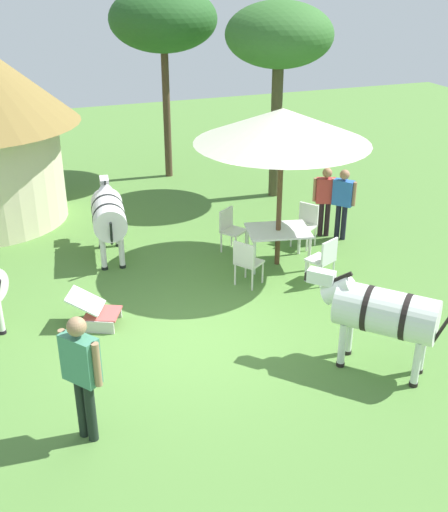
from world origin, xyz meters
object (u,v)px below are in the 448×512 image
object	(u,v)px
shade_umbrella	(282,126)
guest_behind_table	(343,198)
zebra_toward_hut	(108,214)
acacia_tree_far_lawn	(279,37)
guest_beside_umbrella	(326,196)
acacia_tree_left_background	(163,20)
patio_chair_east_end	(324,257)
patio_dining_table	(278,234)
patio_chair_west_end	(306,222)
patio_chair_near_hut	(247,260)
zebra_nearest_camera	(382,312)
standing_watcher	(81,368)
patio_chair_near_lawn	(230,227)
striped_lounge_chair	(96,311)

from	to	relation	value
shade_umbrella	guest_behind_table	world-z (taller)	shade_umbrella
zebra_toward_hut	acacia_tree_far_lawn	bearing A→B (deg)	33.01
guest_beside_umbrella	acacia_tree_left_background	bearing A→B (deg)	134.36
guest_beside_umbrella	guest_behind_table	world-z (taller)	guest_behind_table
patio_chair_east_end	guest_behind_table	world-z (taller)	guest_behind_table
patio_dining_table	patio_chair_west_end	distance (m)	1.15
patio_chair_east_end	acacia_tree_left_background	bearing A→B (deg)	73.23
shade_umbrella	zebra_toward_hut	world-z (taller)	shade_umbrella
patio_chair_east_end	patio_chair_near_hut	xyz separation A→B (m)	(-1.40, 0.38, 0.00)
guest_behind_table	zebra_toward_hut	size ratio (longest dim) A/B	0.75
patio_chair_west_end	acacia_tree_far_lawn	distance (m)	4.62
zebra_nearest_camera	acacia_tree_left_background	bearing A→B (deg)	49.37
patio_chair_east_end	acacia_tree_far_lawn	world-z (taller)	acacia_tree_far_lawn
patio_chair_west_end	acacia_tree_far_lawn	bearing A→B (deg)	-46.28
patio_chair_near_hut	standing_watcher	size ratio (longest dim) A/B	0.51
guest_beside_umbrella	acacia_tree_far_lawn	distance (m)	4.07
zebra_nearest_camera	patio_chair_near_hut	bearing A→B (deg)	62.11
patio_chair_east_end	zebra_nearest_camera	world-z (taller)	zebra_nearest_camera
patio_chair_near_lawn	acacia_tree_far_lawn	distance (m)	4.93
patio_chair_near_lawn	guest_beside_umbrella	distance (m)	2.24
patio_chair_west_end	patio_chair_near_lawn	xyz separation A→B (m)	(-1.59, 0.29, 0.00)
zebra_nearest_camera	acacia_tree_left_background	size ratio (longest dim) A/B	0.34
striped_lounge_chair	patio_chair_near_lawn	bearing A→B (deg)	147.83
patio_chair_near_hut	zebra_toward_hut	bearing A→B (deg)	-170.72
shade_umbrella	acacia_tree_left_background	bearing A→B (deg)	94.63
zebra_nearest_camera	zebra_toward_hut	world-z (taller)	zebra_nearest_camera
patio_chair_near_lawn	guest_beside_umbrella	xyz separation A→B (m)	(2.20, 0.01, 0.41)
patio_dining_table	acacia_tree_far_lawn	xyz separation A→B (m)	(1.61, 3.74, 3.24)
guest_beside_umbrella	guest_behind_table	xyz separation A→B (m)	(0.26, -0.28, 0.01)
patio_chair_east_end	patio_chair_near_lawn	distance (m)	2.27
shade_umbrella	zebra_nearest_camera	xyz separation A→B (m)	(-0.10, -3.75, -1.83)
guest_beside_umbrella	zebra_toward_hut	size ratio (longest dim) A/B	0.74
shade_umbrella	patio_chair_near_lawn	size ratio (longest dim) A/B	3.65
acacia_tree_far_lawn	standing_watcher	bearing A→B (deg)	-128.50
patio_chair_near_lawn	guest_behind_table	bearing A→B (deg)	138.90
acacia_tree_far_lawn	patio_chair_east_end	bearing A→B (deg)	-103.43
patio_dining_table	patio_chair_near_lawn	xyz separation A→B (m)	(-0.65, 0.93, -0.13)
shade_umbrella	patio_chair_near_hut	bearing A→B (deg)	-144.84
acacia_tree_left_background	patio_chair_east_end	bearing A→B (deg)	-82.35
zebra_toward_hut	guest_behind_table	bearing A→B (deg)	-2.39
patio_dining_table	standing_watcher	size ratio (longest dim) A/B	0.77
shade_umbrella	zebra_nearest_camera	world-z (taller)	shade_umbrella
striped_lounge_chair	acacia_tree_far_lawn	size ratio (longest dim) A/B	0.21
patio_chair_east_end	patio_chair_west_end	bearing A→B (deg)	49.84
patio_chair_near_hut	guest_behind_table	bearing A→B (deg)	80.68
acacia_tree_far_lawn	patio_chair_near_hut	bearing A→B (deg)	-120.05
acacia_tree_left_background	standing_watcher	bearing A→B (deg)	-111.18
guest_behind_table	patio_chair_west_end	bearing A→B (deg)	52.76
guest_beside_umbrella	patio_chair_near_lawn	bearing A→B (deg)	-156.62
standing_watcher	striped_lounge_chair	distance (m)	2.88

